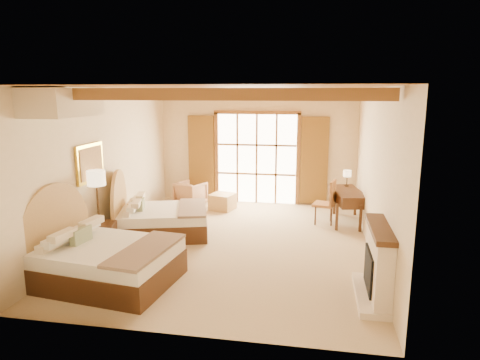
% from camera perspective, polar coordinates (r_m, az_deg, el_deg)
% --- Properties ---
extents(floor, '(7.00, 7.00, 0.00)m').
position_cam_1_polar(floor, '(9.05, -0.84, -8.43)').
color(floor, '#CDB186').
rests_on(floor, ground).
extents(wall_back, '(5.50, 0.00, 5.50)m').
position_cam_1_polar(wall_back, '(12.05, 2.28, 4.48)').
color(wall_back, beige).
rests_on(wall_back, ground).
extents(wall_left, '(0.00, 7.00, 7.00)m').
position_cam_1_polar(wall_left, '(9.53, -17.34, 2.03)').
color(wall_left, beige).
rests_on(wall_left, ground).
extents(wall_right, '(0.00, 7.00, 7.00)m').
position_cam_1_polar(wall_right, '(8.55, 17.53, 0.95)').
color(wall_right, beige).
rests_on(wall_right, ground).
extents(ceiling, '(7.00, 7.00, 0.00)m').
position_cam_1_polar(ceiling, '(8.49, -0.91, 12.27)').
color(ceiling, '#A87038').
rests_on(ceiling, ground).
extents(ceiling_beams, '(5.39, 4.60, 0.18)m').
position_cam_1_polar(ceiling_beams, '(8.49, -0.91, 11.46)').
color(ceiling_beams, brown).
rests_on(ceiling_beams, ceiling).
extents(french_doors, '(3.95, 0.08, 2.60)m').
position_cam_1_polar(french_doors, '(12.04, 2.23, 2.79)').
color(french_doors, white).
rests_on(french_doors, ground).
extents(fireplace, '(0.46, 1.40, 1.16)m').
position_cam_1_polar(fireplace, '(6.93, 17.79, -10.98)').
color(fireplace, beige).
rests_on(fireplace, ground).
extents(painting, '(0.06, 0.95, 0.75)m').
position_cam_1_polar(painting, '(8.84, -19.34, 2.15)').
color(painting, gold).
rests_on(painting, wall_left).
extents(canopy_valance, '(0.70, 1.40, 0.45)m').
position_cam_1_polar(canopy_valance, '(7.50, -22.60, 9.55)').
color(canopy_valance, '#F9E0C1').
rests_on(canopy_valance, ceiling).
extents(bed_near, '(2.34, 1.88, 1.41)m').
position_cam_1_polar(bed_near, '(7.57, -18.31, -9.76)').
color(bed_near, '#452010').
rests_on(bed_near, floor).
extents(bed_far, '(2.32, 1.94, 1.29)m').
position_cam_1_polar(bed_far, '(9.68, -11.11, -4.88)').
color(bed_far, '#452010').
rests_on(bed_far, floor).
extents(nightstand, '(0.58, 0.58, 0.58)m').
position_cam_1_polar(nightstand, '(8.98, -17.78, -7.22)').
color(nightstand, '#452010').
rests_on(nightstand, floor).
extents(floor_lamp, '(0.35, 0.35, 1.64)m').
position_cam_1_polar(floor_lamp, '(8.65, -18.59, -0.41)').
color(floor_lamp, '#3B2918').
rests_on(floor_lamp, floor).
extents(armchair, '(0.93, 0.94, 0.66)m').
position_cam_1_polar(armchair, '(12.00, -6.60, -1.78)').
color(armchair, '#A9754E').
rests_on(armchair, floor).
extents(ottoman, '(0.72, 0.72, 0.43)m').
position_cam_1_polar(ottoman, '(11.51, -2.35, -2.90)').
color(ottoman, tan).
rests_on(ottoman, floor).
extents(desk, '(0.89, 1.55, 0.79)m').
position_cam_1_polar(desk, '(10.65, 14.07, -3.30)').
color(desk, '#452010').
rests_on(desk, floor).
extents(desk_chair, '(0.58, 0.57, 1.06)m').
position_cam_1_polar(desk_chair, '(10.48, 11.21, -3.93)').
color(desk_chair, '#A05D30').
rests_on(desk_chair, floor).
extents(desk_lamp, '(0.20, 0.20, 0.40)m').
position_cam_1_polar(desk_lamp, '(11.03, 14.11, 0.77)').
color(desk_lamp, '#3B2918').
rests_on(desk_lamp, desk).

